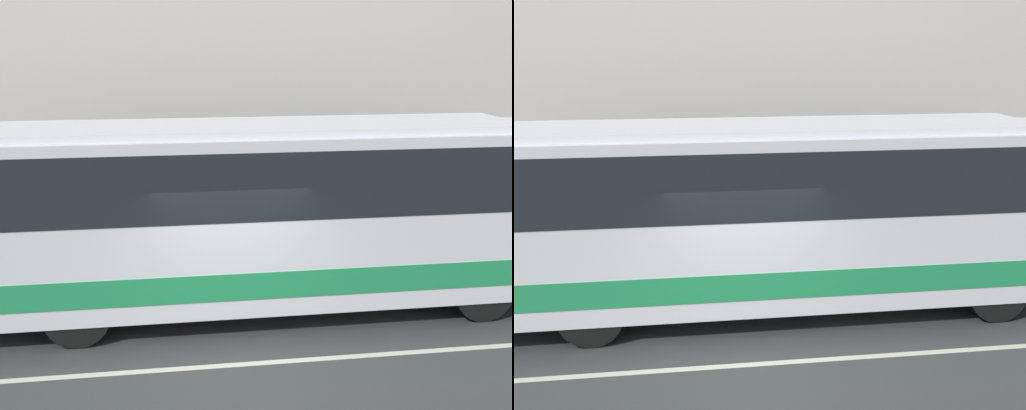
# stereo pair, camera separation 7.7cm
# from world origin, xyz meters

# --- Properties ---
(ground_plane) EXTENTS (60.00, 60.00, 0.00)m
(ground_plane) POSITION_xyz_m (0.00, 0.00, 0.00)
(ground_plane) COLOR #38383A
(sidewalk) EXTENTS (60.00, 2.39, 0.17)m
(sidewalk) POSITION_xyz_m (0.00, 5.19, 0.08)
(sidewalk) COLOR #A09E99
(sidewalk) RESTS_ON ground_plane
(building_facade) EXTENTS (60.00, 0.35, 10.46)m
(building_facade) POSITION_xyz_m (0.00, 6.53, 5.04)
(building_facade) COLOR silver
(building_facade) RESTS_ON ground_plane
(lane_stripe) EXTENTS (54.00, 0.14, 0.01)m
(lane_stripe) POSITION_xyz_m (0.00, 0.00, 0.00)
(lane_stripe) COLOR beige
(lane_stripe) RESTS_ON ground_plane
(transit_bus) EXTENTS (10.89, 2.51, 3.38)m
(transit_bus) POSITION_xyz_m (0.59, 2.17, 1.90)
(transit_bus) COLOR silver
(transit_bus) RESTS_ON ground_plane
(pedestrian_waiting) EXTENTS (0.36, 0.36, 1.61)m
(pedestrian_waiting) POSITION_xyz_m (-0.65, 4.77, 0.91)
(pedestrian_waiting) COLOR maroon
(pedestrian_waiting) RESTS_ON sidewalk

